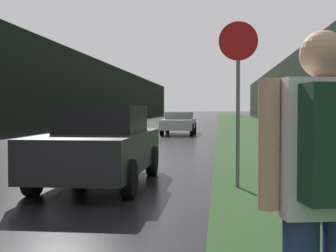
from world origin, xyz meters
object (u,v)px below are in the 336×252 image
stop_sign (238,86)px  hitchhiker_with_backpack (325,193)px  car_passing_far (179,123)px  car_passing_near (101,145)px

stop_sign → hitchhiker_with_backpack: size_ratio=1.66×
stop_sign → car_passing_far: 18.62m
hitchhiker_with_backpack → car_passing_far: (-2.77, 24.71, -0.38)m
hitchhiker_with_backpack → car_passing_near: hitchhiker_with_backpack is taller
car_passing_far → stop_sign: bearing=98.1°
hitchhiker_with_backpack → car_passing_far: size_ratio=0.40×
hitchhiker_with_backpack → car_passing_far: hitchhiker_with_backpack is taller
stop_sign → car_passing_near: stop_sign is taller
stop_sign → car_passing_far: stop_sign is taller
stop_sign → car_passing_far: bearing=98.1°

